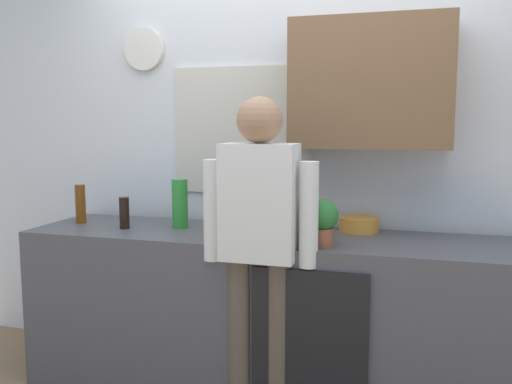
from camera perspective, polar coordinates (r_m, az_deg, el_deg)
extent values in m
cube|color=#4C4C51|center=(3.06, 1.95, -12.58)|extent=(2.75, 0.64, 0.88)
cube|color=black|center=(2.73, 5.45, -16.18)|extent=(0.56, 0.02, 0.79)
cube|color=silver|center=(3.30, 3.88, 4.12)|extent=(4.35, 0.10, 2.60)
cube|color=beige|center=(3.32, -1.45, 6.41)|extent=(0.86, 0.02, 0.76)
cube|color=#8CA5C6|center=(3.33, -1.42, 6.41)|extent=(0.80, 0.02, 0.70)
cube|color=brown|center=(3.03, 11.84, 10.91)|extent=(0.84, 0.32, 0.68)
cylinder|color=silver|center=(3.59, -11.55, 14.33)|extent=(0.26, 0.03, 0.26)
cube|color=black|center=(3.03, 0.16, -3.85)|extent=(0.20, 0.20, 0.03)
cube|color=silver|center=(3.06, 0.47, -0.79)|extent=(0.18, 0.08, 0.28)
cylinder|color=black|center=(2.99, 0.00, -2.64)|extent=(0.11, 0.11, 0.11)
cylinder|color=black|center=(2.99, 0.16, 1.81)|extent=(0.17, 0.17, 0.03)
cylinder|color=brown|center=(3.44, -17.77, -1.18)|extent=(0.06, 0.06, 0.23)
cylinder|color=#2D8C33|center=(3.15, -7.91, -1.18)|extent=(0.09, 0.09, 0.28)
cylinder|color=black|center=(3.19, -13.51, -2.12)|extent=(0.06, 0.06, 0.18)
cylinder|color=#B26647|center=(2.84, 6.60, -4.02)|extent=(0.08, 0.08, 0.09)
cylinder|color=orange|center=(3.08, 10.64, -3.31)|extent=(0.22, 0.22, 0.08)
cylinder|color=#9E5638|center=(2.69, 6.96, -4.68)|extent=(0.10, 0.10, 0.09)
sphere|color=#2D7233|center=(2.67, 7.00, -2.36)|extent=(0.15, 0.15, 0.15)
cylinder|color=brown|center=(2.83, -1.66, -14.94)|extent=(0.12, 0.12, 0.82)
cylinder|color=brown|center=(2.78, 2.41, -15.37)|extent=(0.12, 0.12, 0.82)
cube|color=white|center=(2.62, 0.36, -1.06)|extent=(0.36, 0.20, 0.56)
sphere|color=#A57A59|center=(2.59, 0.37, 7.50)|extent=(0.22, 0.22, 0.22)
cylinder|color=white|center=(2.70, -4.54, -1.90)|extent=(0.09, 0.09, 0.50)
cylinder|color=white|center=(2.57, 5.51, -2.38)|extent=(0.09, 0.09, 0.50)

